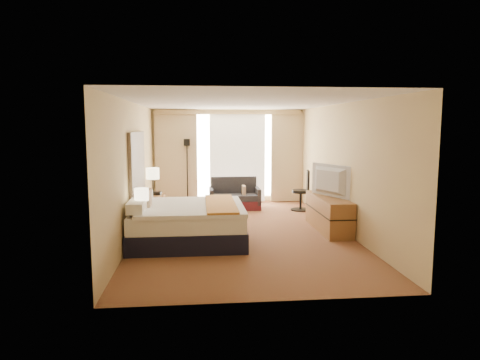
{
  "coord_description": "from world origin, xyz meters",
  "views": [
    {
      "loc": [
        -0.84,
        -8.47,
        2.15
      ],
      "look_at": [
        0.02,
        0.4,
        1.02
      ],
      "focal_mm": 32.0,
      "sensor_mm": 36.0,
      "label": 1
    }
  ],
  "objects": [
    {
      "name": "desk_chair",
      "position": [
        1.8,
        2.09,
        0.46
      ],
      "size": [
        0.5,
        0.5,
        1.03
      ],
      "rotation": [
        0.0,
        0.0,
        -0.18
      ],
      "color": "black",
      "rests_on": "floor"
    },
    {
      "name": "nightstand_left",
      "position": [
        -1.87,
        -1.05,
        0.28
      ],
      "size": [
        0.45,
        0.52,
        0.55
      ],
      "primitive_type": "cube",
      "color": "#925635",
      "rests_on": "floor"
    },
    {
      "name": "floor_lamp",
      "position": [
        -1.15,
        3.3,
        1.27
      ],
      "size": [
        0.23,
        0.23,
        1.79
      ],
      "color": "black",
      "rests_on": "floor"
    },
    {
      "name": "nightstand_right",
      "position": [
        -1.87,
        1.45,
        0.28
      ],
      "size": [
        0.45,
        0.52,
        0.55
      ],
      "primitive_type": "cube",
      "color": "#925635",
      "rests_on": "floor"
    },
    {
      "name": "television",
      "position": [
        1.78,
        0.0,
        1.03
      ],
      "size": [
        0.61,
        1.11,
        0.66
      ],
      "primitive_type": "imported",
      "rotation": [
        0.0,
        0.0,
        2.0
      ],
      "color": "black",
      "rests_on": "media_dresser"
    },
    {
      "name": "wall_back",
      "position": [
        0.0,
        3.5,
        1.3
      ],
      "size": [
        4.2,
        0.02,
        2.6
      ],
      "primitive_type": "cube",
      "color": "tan",
      "rests_on": "ground"
    },
    {
      "name": "wall_left",
      "position": [
        -2.1,
        0.0,
        1.3
      ],
      "size": [
        0.02,
        7.0,
        2.6
      ],
      "primitive_type": "cube",
      "color": "tan",
      "rests_on": "ground"
    },
    {
      "name": "curtains",
      "position": [
        -0.0,
        3.39,
        1.41
      ],
      "size": [
        4.12,
        0.19,
        2.56
      ],
      "color": "beige",
      "rests_on": "floor"
    },
    {
      "name": "telephone",
      "position": [
        -1.81,
        1.51,
        0.59
      ],
      "size": [
        0.21,
        0.18,
        0.07
      ],
      "primitive_type": "cube",
      "rotation": [
        0.0,
        0.0,
        -0.19
      ],
      "color": "black",
      "rests_on": "nightstand_right"
    },
    {
      "name": "lamp_left",
      "position": [
        -1.84,
        -1.01,
        0.95
      ],
      "size": [
        0.25,
        0.25,
        0.52
      ],
      "color": "black",
      "rests_on": "nightstand_left"
    },
    {
      "name": "tissue_box",
      "position": [
        -1.87,
        -1.13,
        0.61
      ],
      "size": [
        0.16,
        0.16,
        0.11
      ],
      "primitive_type": "cube",
      "rotation": [
        0.0,
        0.0,
        0.4
      ],
      "color": "#85B5CE",
      "rests_on": "nightstand_left"
    },
    {
      "name": "ceiling",
      "position": [
        0.0,
        0.0,
        2.6
      ],
      "size": [
        4.2,
        7.0,
        0.02
      ],
      "primitive_type": "cube",
      "color": "silver",
      "rests_on": "wall_back"
    },
    {
      "name": "wall_right",
      "position": [
        2.1,
        0.0,
        1.3
      ],
      "size": [
        0.02,
        7.0,
        2.6
      ],
      "primitive_type": "cube",
      "color": "tan",
      "rests_on": "ground"
    },
    {
      "name": "lamp_right",
      "position": [
        -1.9,
        1.47,
        1.04
      ],
      "size": [
        0.3,
        0.3,
        0.64
      ],
      "color": "black",
      "rests_on": "nightstand_right"
    },
    {
      "name": "headboard",
      "position": [
        -2.06,
        0.2,
        1.28
      ],
      "size": [
        0.06,
        1.85,
        1.5
      ],
      "primitive_type": "cube",
      "color": "black",
      "rests_on": "wall_left"
    },
    {
      "name": "window",
      "position": [
        0.25,
        3.47,
        1.32
      ],
      "size": [
        2.3,
        0.02,
        2.3
      ],
      "primitive_type": "cube",
      "color": "white",
      "rests_on": "wall_back"
    },
    {
      "name": "media_dresser",
      "position": [
        1.83,
        0.0,
        0.35
      ],
      "size": [
        0.5,
        1.8,
        0.7
      ],
      "primitive_type": "cube",
      "color": "#925635",
      "rests_on": "floor"
    },
    {
      "name": "bed",
      "position": [
        -1.06,
        -0.65,
        0.37
      ],
      "size": [
        2.06,
        1.88,
        1.0
      ],
      "color": "black",
      "rests_on": "floor"
    },
    {
      "name": "loveseat",
      "position": [
        0.09,
        2.49,
        0.27
      ],
      "size": [
        1.3,
        0.7,
        0.81
      ],
      "rotation": [
        0.0,
        0.0,
        0.0
      ],
      "color": "#53171E",
      "rests_on": "floor"
    },
    {
      "name": "wall_front",
      "position": [
        0.0,
        -3.5,
        1.3
      ],
      "size": [
        4.2,
        0.02,
        2.6
      ],
      "primitive_type": "cube",
      "color": "tan",
      "rests_on": "ground"
    },
    {
      "name": "floor",
      "position": [
        0.0,
        0.0,
        0.0
      ],
      "size": [
        4.2,
        7.0,
        0.02
      ],
      "primitive_type": "cube",
      "color": "maroon",
      "rests_on": "ground"
    }
  ]
}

